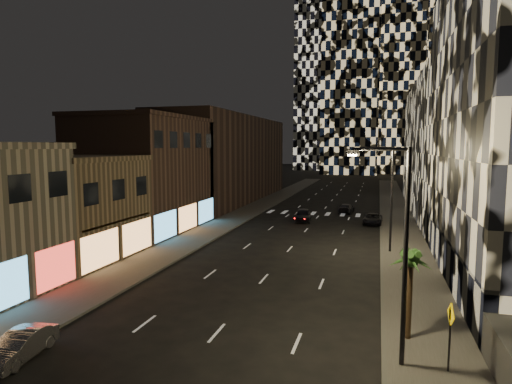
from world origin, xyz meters
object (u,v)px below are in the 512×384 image
Objects in this scene: car_dark_midlane at (303,215)px; car_dark_oncoming at (346,208)px; palm_tree at (410,265)px; car_dark_rightlane at (373,219)px; ped_sign at (450,325)px; car_silver_parked at (20,346)px; streetlight_far at (389,191)px; streetlight_near at (400,241)px.

car_dark_oncoming is (4.62, 8.32, -0.16)m from car_dark_midlane.
palm_tree is at bearing 104.16° from car_dark_oncoming.
palm_tree is at bearing -78.11° from car_dark_midlane.
ped_sign is at bearing -81.85° from car_dark_rightlane.
car_dark_midlane is 1.08× the size of palm_tree.
car_silver_parked is 0.86× the size of palm_tree.
car_silver_parked is at bearing -172.67° from ped_sign.
car_silver_parked is 46.68m from car_dark_oncoming.
ped_sign is at bearing -84.24° from streetlight_far.
streetlight_far reaches higher than car_silver_parked.
streetlight_far reaches higher than palm_tree.
streetlight_near is at bearing 7.00° from car_silver_parked.
car_dark_oncoming is 39.55m from palm_tree.
palm_tree is at bearing 15.06° from car_silver_parked.
car_dark_midlane is 35.43m from ped_sign.
palm_tree reaches higher than car_dark_midlane.
palm_tree is at bearing 112.22° from ped_sign.
palm_tree is (-1.38, 2.72, 1.58)m from ped_sign.
ped_sign is (2.02, -20.05, -3.26)m from streetlight_far.
ped_sign is 3.43m from palm_tree.
ped_sign reaches higher than car_dark_midlane.
streetlight_far reaches higher than car_dark_rightlane.
streetlight_near reaches higher than palm_tree.
ped_sign is (7.04, -41.74, 1.46)m from car_dark_oncoming.
streetlight_near is 3.84m from ped_sign.
car_dark_midlane is at bearing 106.11° from streetlight_near.
streetlight_far is at bearing 91.11° from ped_sign.
streetlight_near reaches higher than car_dark_oncoming.
ped_sign is at bearing 5.33° from car_silver_parked.
streetlight_far is at bearing -81.83° from car_dark_rightlane.
car_dark_rightlane is (8.25, 0.34, -0.16)m from car_dark_midlane.
palm_tree is at bearing -87.87° from streetlight_far.
car_silver_parked is 0.82× the size of car_dark_rightlane.
car_dark_midlane is (5.92, 37.16, 0.18)m from car_silver_parked.
car_dark_oncoming is 0.96× the size of car_dark_rightlane.
car_dark_oncoming is 8.76m from car_dark_rightlane.
palm_tree reaches higher than car_dark_oncoming.
car_silver_parked is at bearing -158.29° from palm_tree.
streetlight_near is 35.04m from car_dark_midlane.
streetlight_near is 3.17× the size of ped_sign.
car_silver_parked is at bearing -166.35° from streetlight_near.
streetlight_far is 1.95× the size of car_dark_midlane.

